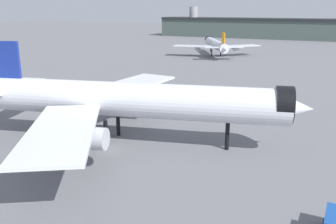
# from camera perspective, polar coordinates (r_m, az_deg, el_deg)

# --- Properties ---
(ground) EXTENTS (900.00, 900.00, 0.00)m
(ground) POSITION_cam_1_polar(r_m,az_deg,el_deg) (60.21, -8.98, -5.69)
(ground) COLOR slate
(airliner_near_gate) EXTENTS (59.03, 52.99, 16.62)m
(airliner_near_gate) POSITION_cam_1_polar(r_m,az_deg,el_deg) (60.67, -6.90, 1.83)
(airliner_near_gate) COLOR silver
(airliner_near_gate) RESTS_ON ground
(airliner_far_taxiway) EXTENTS (37.74, 41.85, 11.74)m
(airliner_far_taxiway) POSITION_cam_1_polar(r_m,az_deg,el_deg) (176.62, 7.49, 10.43)
(airliner_far_taxiway) COLOR silver
(airliner_far_taxiway) RESTS_ON ground
(terminal_building) EXTENTS (170.76, 22.44, 22.57)m
(terminal_building) POSITION_cam_1_polar(r_m,az_deg,el_deg) (281.83, 15.81, 12.49)
(terminal_building) COLOR #475651
(terminal_building) RESTS_ON ground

